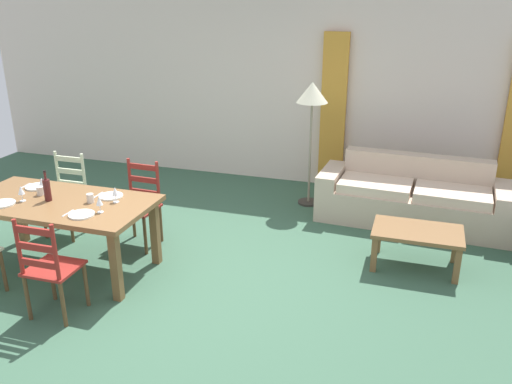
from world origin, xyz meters
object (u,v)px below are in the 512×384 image
object	(u,v)px
wine_glass_far_right	(115,192)
coffee_cup_primary	(90,198)
wine_glass_far_left	(42,182)
dining_chair_far_right	(140,204)
couch	(413,199)
coffee_table	(417,236)
standing_lamp	(312,100)
dining_chair_far_left	(67,195)
wine_glass_near_left	(21,191)
dining_table	(59,209)
dining_chair_near_right	(50,268)
wine_bottle	(47,189)
coffee_cup_secondary	(40,191)
wine_glass_near_right	(99,201)

from	to	relation	value
wine_glass_far_right	coffee_cup_primary	xyz separation A→B (m)	(-0.24, -0.08, -0.07)
wine_glass_far_left	wine_glass_far_right	xyz separation A→B (m)	(0.87, -0.02, 0.00)
dining_chair_far_right	couch	distance (m)	3.31
wine_glass_far_right	coffee_table	distance (m)	3.09
wine_glass_far_right	standing_lamp	size ratio (longest dim) A/B	0.10
dining_chair_far_left	dining_chair_far_right	world-z (taller)	same
couch	wine_glass_near_left	bearing A→B (deg)	-146.38
wine_glass_far_left	coffee_cup_primary	distance (m)	0.65
coffee_cup_primary	standing_lamp	bearing A→B (deg)	55.72
wine_glass_far_right	coffee_cup_primary	world-z (taller)	wine_glass_far_right
coffee_cup_primary	couch	bearing A→B (deg)	36.92
coffee_table	dining_table	bearing A→B (deg)	-162.03
dining_chair_near_right	wine_bottle	xyz separation A→B (m)	(-0.55, 0.75, 0.39)
wine_glass_near_left	standing_lamp	distance (m)	3.57
wine_glass_near_left	dining_chair_far_left	bearing A→B (deg)	100.56
wine_bottle	coffee_cup_primary	xyz separation A→B (m)	(0.43, 0.08, -0.07)
coffee_cup_secondary	dining_chair_far_left	bearing A→B (deg)	107.99
wine_glass_near_left	dining_chair_near_right	bearing A→B (deg)	-40.19
coffee_table	wine_glass_far_left	bearing A→B (deg)	-165.52
wine_glass_near_right	wine_glass_far_left	distance (m)	0.92
coffee_cup_primary	wine_bottle	bearing A→B (deg)	-169.04
dining_table	wine_glass_near_left	distance (m)	0.40
wine_bottle	standing_lamp	size ratio (longest dim) A/B	0.19
dining_chair_far_right	wine_glass_near_right	world-z (taller)	dining_chair_far_right
dining_chair_far_left	coffee_cup_primary	distance (m)	1.12
wine_bottle	couch	distance (m)	4.23
dining_chair_far_left	dining_chair_near_right	bearing A→B (deg)	-58.37
dining_chair_far_right	coffee_table	size ratio (longest dim) A/B	1.07
wine_glass_far_right	coffee_table	size ratio (longest dim) A/B	0.18
wine_glass_far_right	wine_glass_near_right	bearing A→B (deg)	-90.49
dining_chair_far_right	wine_glass_far_right	size ratio (longest dim) A/B	5.96
standing_lamp	wine_bottle	bearing A→B (deg)	-129.63
wine_glass_near_right	wine_glass_far_right	size ratio (longest dim) A/B	1.00
coffee_cup_primary	coffee_cup_secondary	distance (m)	0.61
wine_glass_far_right	coffee_table	bearing A→B (deg)	18.92
dining_chair_far_right	dining_table	bearing A→B (deg)	-122.22
wine_glass_near_left	coffee_cup_primary	distance (m)	0.69
couch	standing_lamp	bearing A→B (deg)	172.23
wine_glass_near_right	wine_glass_near_left	bearing A→B (deg)	179.20
dining_chair_far_left	coffee_table	xyz separation A→B (m)	(3.94, 0.37, -0.12)
wine_glass_near_right	wine_bottle	bearing A→B (deg)	170.82
coffee_cup_primary	coffee_cup_secondary	world-z (taller)	same
wine_glass_near_left	coffee_cup_secondary	world-z (taller)	wine_glass_near_left
dining_chair_far_right	wine_glass_near_right	bearing A→B (deg)	-83.42
dining_table	dining_chair_far_right	xyz separation A→B (m)	(0.47, 0.75, -0.19)
coffee_cup_secondary	standing_lamp	world-z (taller)	standing_lamp
dining_chair_far_left	wine_bottle	bearing A→B (deg)	-63.06
dining_chair_near_right	wine_glass_near_right	bearing A→B (deg)	79.80
dining_table	dining_chair_near_right	size ratio (longest dim) A/B	1.98
wine_glass_near_left	wine_glass_near_right	size ratio (longest dim) A/B	1.00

